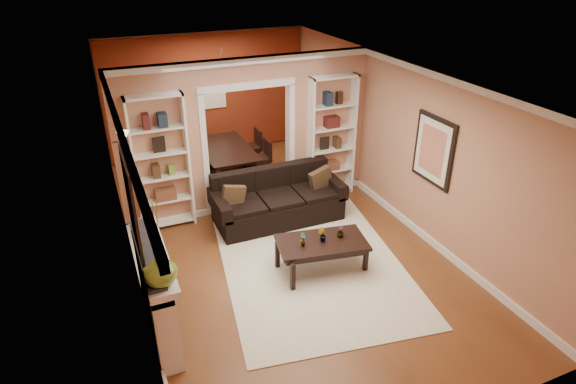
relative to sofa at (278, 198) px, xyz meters
name	(u,v)px	position (x,y,z in m)	size (l,w,h in m)	color
floor	(274,235)	(-0.25, -0.45, -0.44)	(8.00, 8.00, 0.00)	brown
ceiling	(272,73)	(-0.25, -0.45, 2.26)	(8.00, 8.00, 0.00)	white
wall_back	(208,95)	(-0.25, 3.55, 0.91)	(8.00, 8.00, 0.00)	tan
wall_front	(443,332)	(-0.25, -4.45, 0.91)	(8.00, 8.00, 0.00)	tan
wall_left	(121,186)	(-2.50, -0.45, 0.91)	(8.00, 8.00, 0.00)	tan
wall_right	(396,140)	(2.00, -0.45, 0.91)	(8.00, 8.00, 0.00)	tan
partition_wall	(248,136)	(-0.25, 0.75, 0.91)	(4.50, 0.15, 2.70)	tan
red_back_panel	(208,97)	(-0.25, 3.52, 0.88)	(4.44, 0.04, 2.64)	maroon
dining_window	(208,87)	(-0.25, 3.48, 1.11)	(0.78, 0.03, 0.98)	#8CA5CC
area_rug	(311,263)	(-0.03, -1.40, -0.43)	(2.62, 3.66, 0.01)	silver
sofa	(278,198)	(0.00, 0.00, 0.00)	(2.26, 0.97, 0.88)	black
pillow_left	(233,197)	(-0.80, -0.02, 0.18)	(0.37, 0.11, 0.37)	#513B23
pillow_right	(321,180)	(0.80, -0.02, 0.19)	(0.41, 0.12, 0.41)	#513B23
coffee_table	(321,255)	(0.05, -1.59, -0.20)	(1.29, 0.70, 0.49)	black
plant_left	(303,239)	(-0.25, -1.59, 0.16)	(0.11, 0.08, 0.21)	#336626
plant_center	(322,235)	(0.05, -1.59, 0.15)	(0.12, 0.09, 0.21)	#336626
plant_right	(341,232)	(0.35, -1.59, 0.14)	(0.10, 0.10, 0.18)	#336626
bookshelf_left	(161,164)	(-1.80, 0.58, 0.71)	(0.90, 0.30, 2.30)	white
bookshelf_right	(331,137)	(1.30, 0.58, 0.71)	(0.90, 0.30, 2.30)	white
fireplace	(158,292)	(-2.34, -1.95, 0.14)	(0.32, 1.70, 1.16)	white
vase	(160,269)	(-2.34, -2.58, 0.90)	(0.36, 0.36, 0.37)	olive
mirror	(131,206)	(-2.48, -1.95, 1.36)	(0.03, 0.95, 1.10)	silver
wall_sconce	(119,140)	(-2.40, 0.10, 1.39)	(0.18, 0.18, 0.22)	#FFE0A5
framed_art	(433,150)	(1.96, -1.45, 1.11)	(0.04, 0.85, 1.05)	black
dining_table	(228,162)	(-0.27, 2.12, -0.13)	(0.99, 1.78, 0.62)	black
dining_chair_nw	(206,168)	(-0.82, 1.82, -0.06)	(0.37, 0.37, 0.75)	black
dining_chair_ne	(258,159)	(0.28, 1.82, -0.04)	(0.40, 0.40, 0.81)	black
dining_chair_sw	(198,156)	(-0.82, 2.42, -0.03)	(0.41, 0.41, 0.82)	black
dining_chair_se	(248,148)	(0.28, 2.42, -0.02)	(0.42, 0.42, 0.85)	black
chandelier	(222,78)	(-0.25, 2.25, 1.58)	(0.50, 0.50, 0.30)	#3A251A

